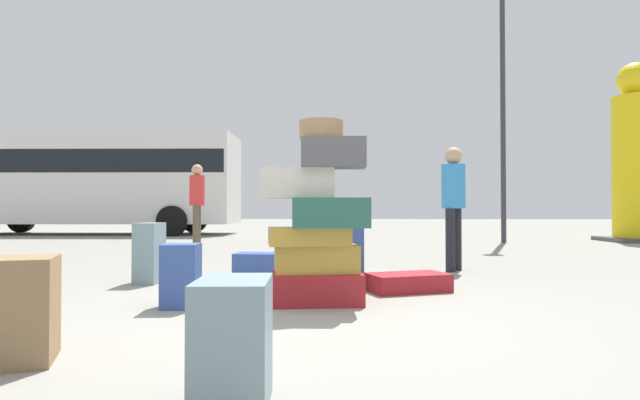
{
  "coord_description": "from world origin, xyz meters",
  "views": [
    {
      "loc": [
        0.33,
        -3.77,
        0.78
      ],
      "look_at": [
        0.15,
        1.38,
        0.88
      ],
      "focal_mm": 29.1,
      "sensor_mm": 36.0,
      "label": 1
    }
  ],
  "objects_px": {
    "suitcase_navy_left_side": "(181,276)",
    "person_bearded_onlooker": "(197,198)",
    "suitcase_slate_white_trunk": "(233,343)",
    "suitcase_maroon_behind_tower": "(408,282)",
    "yellow_dummy_statue": "(636,161)",
    "suitcase_tower": "(317,226)",
    "suitcase_navy_foreground_near": "(265,265)",
    "person_tourist_with_camera": "(453,197)",
    "parked_bus": "(91,177)",
    "suitcase_brown_foreground_far": "(24,309)",
    "lamp_post": "(503,59)",
    "suitcase_navy_right_side": "(346,249)",
    "suitcase_slate_upright_blue": "(149,253)"
  },
  "relations": [
    {
      "from": "parked_bus",
      "to": "suitcase_slate_upright_blue",
      "type": "bearing_deg",
      "value": -62.54
    },
    {
      "from": "person_bearded_onlooker",
      "to": "parked_bus",
      "type": "bearing_deg",
      "value": -144.52
    },
    {
      "from": "person_tourist_with_camera",
      "to": "lamp_post",
      "type": "relative_size",
      "value": 0.23
    },
    {
      "from": "suitcase_navy_foreground_near",
      "to": "suitcase_brown_foreground_far",
      "type": "bearing_deg",
      "value": -97.9
    },
    {
      "from": "person_bearded_onlooker",
      "to": "suitcase_navy_foreground_near",
      "type": "bearing_deg",
      "value": 20.81
    },
    {
      "from": "person_tourist_with_camera",
      "to": "yellow_dummy_statue",
      "type": "xyz_separation_m",
      "value": [
        5.87,
        6.35,
        1.03
      ]
    },
    {
      "from": "suitcase_navy_foreground_near",
      "to": "person_tourist_with_camera",
      "type": "distance_m",
      "value": 2.54
    },
    {
      "from": "suitcase_navy_right_side",
      "to": "suitcase_slate_white_trunk",
      "type": "height_order",
      "value": "suitcase_navy_right_side"
    },
    {
      "from": "suitcase_navy_right_side",
      "to": "parked_bus",
      "type": "distance_m",
      "value": 13.77
    },
    {
      "from": "suitcase_navy_right_side",
      "to": "suitcase_brown_foreground_far",
      "type": "relative_size",
      "value": 1.45
    },
    {
      "from": "suitcase_maroon_behind_tower",
      "to": "lamp_post",
      "type": "distance_m",
      "value": 9.24
    },
    {
      "from": "suitcase_navy_foreground_near",
      "to": "parked_bus",
      "type": "bearing_deg",
      "value": 129.01
    },
    {
      "from": "yellow_dummy_statue",
      "to": "suitcase_brown_foreground_far",
      "type": "bearing_deg",
      "value": -130.74
    },
    {
      "from": "suitcase_navy_left_side",
      "to": "suitcase_navy_foreground_near",
      "type": "distance_m",
      "value": 1.94
    },
    {
      "from": "suitcase_navy_foreground_near",
      "to": "person_bearded_onlooker",
      "type": "relative_size",
      "value": 0.41
    },
    {
      "from": "suitcase_slate_upright_blue",
      "to": "parked_bus",
      "type": "height_order",
      "value": "parked_bus"
    },
    {
      "from": "suitcase_slate_white_trunk",
      "to": "person_tourist_with_camera",
      "type": "height_order",
      "value": "person_tourist_with_camera"
    },
    {
      "from": "person_tourist_with_camera",
      "to": "parked_bus",
      "type": "distance_m",
      "value": 13.51
    },
    {
      "from": "suitcase_navy_left_side",
      "to": "suitcase_brown_foreground_far",
      "type": "relative_size",
      "value": 0.94
    },
    {
      "from": "lamp_post",
      "to": "yellow_dummy_statue",
      "type": "bearing_deg",
      "value": 8.81
    },
    {
      "from": "suitcase_tower",
      "to": "person_tourist_with_camera",
      "type": "bearing_deg",
      "value": 55.03
    },
    {
      "from": "yellow_dummy_statue",
      "to": "suitcase_tower",
      "type": "bearing_deg",
      "value": -130.83
    },
    {
      "from": "suitcase_navy_right_side",
      "to": "person_bearded_onlooker",
      "type": "relative_size",
      "value": 0.46
    },
    {
      "from": "person_bearded_onlooker",
      "to": "yellow_dummy_statue",
      "type": "bearing_deg",
      "value": 101.44
    },
    {
      "from": "suitcase_navy_left_side",
      "to": "suitcase_navy_right_side",
      "type": "xyz_separation_m",
      "value": [
        1.34,
        1.1,
        0.14
      ]
    },
    {
      "from": "suitcase_slate_white_trunk",
      "to": "parked_bus",
      "type": "relative_size",
      "value": 0.05
    },
    {
      "from": "suitcase_slate_white_trunk",
      "to": "suitcase_slate_upright_blue",
      "type": "height_order",
      "value": "suitcase_slate_upright_blue"
    },
    {
      "from": "suitcase_brown_foreground_far",
      "to": "lamp_post",
      "type": "distance_m",
      "value": 12.04
    },
    {
      "from": "suitcase_navy_left_side",
      "to": "suitcase_navy_right_side",
      "type": "bearing_deg",
      "value": 34.82
    },
    {
      "from": "person_tourist_with_camera",
      "to": "suitcase_brown_foreground_far",
      "type": "bearing_deg",
      "value": -3.57
    },
    {
      "from": "suitcase_tower",
      "to": "yellow_dummy_statue",
      "type": "distance_m",
      "value": 11.57
    },
    {
      "from": "suitcase_navy_right_side",
      "to": "person_tourist_with_camera",
      "type": "height_order",
      "value": "person_tourist_with_camera"
    },
    {
      "from": "suitcase_tower",
      "to": "suitcase_navy_foreground_near",
      "type": "distance_m",
      "value": 1.91
    },
    {
      "from": "suitcase_tower",
      "to": "suitcase_navy_right_side",
      "type": "height_order",
      "value": "suitcase_tower"
    },
    {
      "from": "suitcase_navy_left_side",
      "to": "suitcase_slate_white_trunk",
      "type": "xyz_separation_m",
      "value": [
        0.84,
        -2.07,
        -0.0
      ]
    },
    {
      "from": "suitcase_slate_white_trunk",
      "to": "yellow_dummy_statue",
      "type": "height_order",
      "value": "yellow_dummy_statue"
    },
    {
      "from": "suitcase_tower",
      "to": "lamp_post",
      "type": "relative_size",
      "value": 0.22
    },
    {
      "from": "suitcase_slate_white_trunk",
      "to": "suitcase_maroon_behind_tower",
      "type": "relative_size",
      "value": 0.68
    },
    {
      "from": "suitcase_navy_left_side",
      "to": "suitcase_slate_upright_blue",
      "type": "xyz_separation_m",
      "value": [
        -0.76,
        1.35,
        0.07
      ]
    },
    {
      "from": "suitcase_navy_left_side",
      "to": "suitcase_maroon_behind_tower",
      "type": "relative_size",
      "value": 0.68
    },
    {
      "from": "suitcase_slate_upright_blue",
      "to": "suitcase_brown_foreground_far",
      "type": "bearing_deg",
      "value": -82.73
    },
    {
      "from": "suitcase_navy_foreground_near",
      "to": "yellow_dummy_statue",
      "type": "relative_size",
      "value": 0.16
    },
    {
      "from": "suitcase_maroon_behind_tower",
      "to": "yellow_dummy_statue",
      "type": "relative_size",
      "value": 0.17
    },
    {
      "from": "suitcase_slate_upright_blue",
      "to": "suitcase_slate_white_trunk",
      "type": "bearing_deg",
      "value": -65.8
    },
    {
      "from": "suitcase_slate_white_trunk",
      "to": "person_tourist_with_camera",
      "type": "bearing_deg",
      "value": 64.46
    },
    {
      "from": "suitcase_navy_left_side",
      "to": "suitcase_brown_foreground_far",
      "type": "height_order",
      "value": "suitcase_brown_foreground_far"
    },
    {
      "from": "suitcase_navy_right_side",
      "to": "parked_bus",
      "type": "height_order",
      "value": "parked_bus"
    },
    {
      "from": "suitcase_navy_left_side",
      "to": "person_bearded_onlooker",
      "type": "height_order",
      "value": "person_bearded_onlooker"
    },
    {
      "from": "suitcase_slate_white_trunk",
      "to": "suitcase_maroon_behind_tower",
      "type": "bearing_deg",
      "value": 66.53
    },
    {
      "from": "person_bearded_onlooker",
      "to": "yellow_dummy_statue",
      "type": "distance_m",
      "value": 10.57
    }
  ]
}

